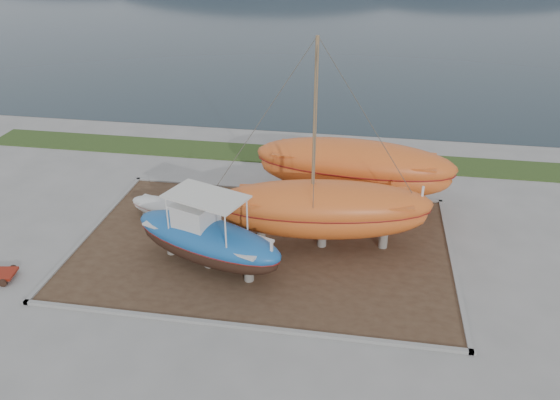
% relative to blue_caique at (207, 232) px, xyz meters
% --- Properties ---
extents(ground, '(140.00, 140.00, 0.00)m').
position_rel_blue_caique_xyz_m(ground, '(2.20, -1.79, -1.92)').
color(ground, gray).
rests_on(ground, ground).
extents(dirt_patch, '(18.00, 12.00, 0.06)m').
position_rel_blue_caique_xyz_m(dirt_patch, '(2.20, 2.21, -1.89)').
color(dirt_patch, '#422D1E').
rests_on(dirt_patch, ground).
extents(curb_frame, '(18.60, 12.60, 0.15)m').
position_rel_blue_caique_xyz_m(curb_frame, '(2.20, 2.21, -1.84)').
color(curb_frame, gray).
rests_on(curb_frame, ground).
extents(grass_strip, '(44.00, 3.00, 0.08)m').
position_rel_blue_caique_xyz_m(grass_strip, '(2.20, 13.71, -1.88)').
color(grass_strip, '#284219').
rests_on(grass_strip, ground).
extents(sea, '(260.00, 100.00, 0.04)m').
position_rel_blue_caique_xyz_m(sea, '(2.20, 68.21, -1.92)').
color(sea, '#17272F').
rests_on(sea, ground).
extents(blue_caique, '(8.07, 4.93, 3.72)m').
position_rel_blue_caique_xyz_m(blue_caique, '(0.00, 0.00, 0.00)').
color(blue_caique, '#1B5DA8').
rests_on(blue_caique, dirt_patch).
extents(white_dinghy, '(3.89, 2.23, 1.10)m').
position_rel_blue_caique_xyz_m(white_dinghy, '(-3.70, 3.96, -1.31)').
color(white_dinghy, silver).
rests_on(white_dinghy, dirt_patch).
extents(orange_sailboat, '(10.72, 4.32, 10.19)m').
position_rel_blue_caique_xyz_m(orange_sailboat, '(5.04, 2.62, 3.24)').
color(orange_sailboat, '#D65B20').
rests_on(orange_sailboat, dirt_patch).
extents(orange_bare_hull, '(11.30, 4.27, 3.62)m').
position_rel_blue_caique_xyz_m(orange_bare_hull, '(6.26, 7.45, -0.05)').
color(orange_bare_hull, '#D65B20').
rests_on(orange_bare_hull, dirt_patch).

